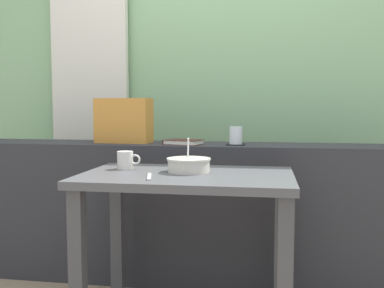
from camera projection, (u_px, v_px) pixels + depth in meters
name	position (u px, v px, depth m)	size (l,w,h in m)	color
outdoor_backdrop	(218.00, 52.00, 3.12)	(4.80, 0.08, 2.80)	#8EBC89
curtain_left_panel	(90.00, 74.00, 3.19)	(0.56, 0.06, 2.50)	silver
dark_console_ledge	(204.00, 213.00, 2.55)	(2.80, 0.36, 0.80)	#2D2D33
breakfast_table	(188.00, 204.00, 1.97)	(0.94, 0.60, 0.72)	#414145
coaster_square	(236.00, 144.00, 2.45)	(0.10, 0.10, 0.01)	black
juice_glass	(236.00, 136.00, 2.44)	(0.07, 0.07, 0.10)	white
closed_book	(183.00, 142.00, 2.48)	(0.23, 0.19, 0.03)	#47231E
throw_pillow	(124.00, 121.00, 2.59)	(0.32, 0.14, 0.26)	#D18938
soup_bowl	(188.00, 165.00, 2.01)	(0.20, 0.20, 0.16)	beige
fork_utensil	(149.00, 177.00, 1.86)	(0.02, 0.17, 0.01)	silver
ceramic_mug	(126.00, 160.00, 2.10)	(0.11, 0.08, 0.08)	silver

